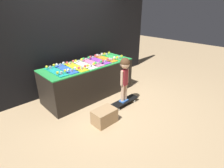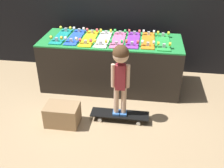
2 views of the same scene
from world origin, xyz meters
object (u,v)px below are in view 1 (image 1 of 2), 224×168
(skateboard_pink_on_rack, at_px, (92,62))
(skateboard_green_on_rack, at_px, (113,57))
(skateboard_on_floor, at_px, (124,102))
(child, at_px, (125,72))
(skateboard_orange_on_rack, at_px, (106,58))
(skateboard_yellow_on_rack, at_px, (76,67))
(skateboard_purple_on_rack, at_px, (99,60))
(skateboard_teal_on_rack, at_px, (56,71))
(skateboard_blue_on_rack, at_px, (66,69))
(skateboard_white_on_rack, at_px, (85,64))
(storage_box, at_px, (104,116))

(skateboard_pink_on_rack, distance_m, skateboard_green_on_rack, 0.65)
(skateboard_on_floor, relative_size, child, 0.80)
(skateboard_orange_on_rack, bearing_deg, skateboard_yellow_on_rack, -177.03)
(skateboard_purple_on_rack, distance_m, skateboard_green_on_rack, 0.43)
(skateboard_teal_on_rack, height_order, skateboard_orange_on_rack, same)
(skateboard_blue_on_rack, height_order, skateboard_orange_on_rack, same)
(skateboard_white_on_rack, height_order, storage_box, skateboard_white_on_rack)
(skateboard_white_on_rack, bearing_deg, skateboard_orange_on_rack, 4.32)
(skateboard_teal_on_rack, xyz_separation_m, skateboard_white_on_rack, (0.65, -0.04, 0.00))
(skateboard_on_floor, xyz_separation_m, child, (-0.00, 0.00, 0.68))
(skateboard_yellow_on_rack, relative_size, skateboard_green_on_rack, 1.00)
(skateboard_white_on_rack, relative_size, skateboard_green_on_rack, 1.00)
(skateboard_teal_on_rack, relative_size, skateboard_blue_on_rack, 1.00)
(skateboard_teal_on_rack, height_order, skateboard_on_floor, skateboard_teal_on_rack)
(skateboard_blue_on_rack, height_order, skateboard_pink_on_rack, same)
(skateboard_yellow_on_rack, xyz_separation_m, skateboard_white_on_rack, (0.22, -0.00, 0.00))
(skateboard_teal_on_rack, distance_m, skateboard_yellow_on_rack, 0.43)
(skateboard_purple_on_rack, height_order, storage_box, skateboard_purple_on_rack)
(skateboard_white_on_rack, distance_m, child, 0.92)
(skateboard_purple_on_rack, relative_size, skateboard_orange_on_rack, 1.00)
(skateboard_teal_on_rack, height_order, storage_box, skateboard_teal_on_rack)
(skateboard_on_floor, bearing_deg, skateboard_white_on_rack, 112.29)
(skateboard_yellow_on_rack, bearing_deg, skateboard_blue_on_rack, 171.14)
(storage_box, bearing_deg, skateboard_orange_on_rack, 47.19)
(skateboard_yellow_on_rack, xyz_separation_m, skateboard_on_floor, (0.57, -0.86, -0.71))
(skateboard_yellow_on_rack, xyz_separation_m, child, (0.57, -0.86, -0.03))
(skateboard_blue_on_rack, xyz_separation_m, skateboard_yellow_on_rack, (0.22, -0.03, 0.00))
(skateboard_pink_on_rack, relative_size, skateboard_green_on_rack, 1.00)
(skateboard_white_on_rack, height_order, skateboard_orange_on_rack, same)
(skateboard_purple_on_rack, bearing_deg, skateboard_green_on_rack, -2.52)
(skateboard_pink_on_rack, bearing_deg, child, -81.25)
(storage_box, bearing_deg, skateboard_green_on_rack, 40.84)
(skateboard_white_on_rack, distance_m, storage_box, 1.27)
(skateboard_blue_on_rack, distance_m, skateboard_purple_on_rack, 0.86)
(skateboard_blue_on_rack, height_order, skateboard_on_floor, skateboard_blue_on_rack)
(skateboard_orange_on_rack, height_order, storage_box, skateboard_orange_on_rack)
(child, bearing_deg, skateboard_pink_on_rack, 95.45)
(skateboard_blue_on_rack, relative_size, skateboard_white_on_rack, 1.00)
(skateboard_yellow_on_rack, distance_m, storage_box, 1.23)
(skateboard_teal_on_rack, xyz_separation_m, skateboard_pink_on_rack, (0.86, -0.02, 0.00))
(skateboard_yellow_on_rack, bearing_deg, skateboard_orange_on_rack, 2.97)
(skateboard_teal_on_rack, xyz_separation_m, skateboard_yellow_on_rack, (0.43, -0.04, 0.00))
(skateboard_blue_on_rack, bearing_deg, skateboard_on_floor, -48.77)
(skateboard_blue_on_rack, distance_m, skateboard_yellow_on_rack, 0.22)
(skateboard_green_on_rack, bearing_deg, skateboard_on_floor, -120.43)
(skateboard_blue_on_rack, bearing_deg, child, -48.77)
(skateboard_teal_on_rack, bearing_deg, skateboard_on_floor, -41.96)
(skateboard_blue_on_rack, relative_size, storage_box, 1.63)
(skateboard_yellow_on_rack, height_order, skateboard_purple_on_rack, same)
(skateboard_green_on_rack, distance_m, storage_box, 1.74)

